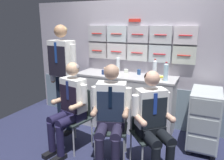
% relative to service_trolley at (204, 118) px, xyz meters
% --- Properties ---
extents(galley_bulkhead, '(4.20, 0.14, 2.15)m').
position_rel_service_trolley_xyz_m(galley_bulkhead, '(-1.13, 0.45, 0.60)').
color(galley_bulkhead, '#ADA6B4').
rests_on(galley_bulkhead, ground).
extents(galley_counter, '(1.67, 0.53, 0.93)m').
position_rel_service_trolley_xyz_m(galley_counter, '(-1.27, 0.17, 0.00)').
color(galley_counter, '#B9B7BA').
rests_on(galley_counter, ground).
extents(service_trolley, '(0.40, 0.65, 0.86)m').
position_rel_service_trolley_xyz_m(service_trolley, '(0.00, 0.00, 0.00)').
color(service_trolley, black).
rests_on(service_trolley, ground).
extents(folding_chair_left, '(0.48, 0.48, 0.85)m').
position_rel_service_trolley_xyz_m(folding_chair_left, '(-1.68, -0.66, 0.06)').
color(folding_chair_left, '#A8AAAF').
rests_on(folding_chair_left, ground).
extents(crew_member_left, '(0.51, 0.65, 1.26)m').
position_rel_service_trolley_xyz_m(crew_member_left, '(-1.72, -0.81, 0.23)').
color(crew_member_left, black).
rests_on(crew_member_left, ground).
extents(folding_chair_right, '(0.50, 0.50, 0.85)m').
position_rel_service_trolley_xyz_m(folding_chair_right, '(-1.12, -0.71, 0.06)').
color(folding_chair_right, '#A8AAAF').
rests_on(folding_chair_right, ground).
extents(crew_member_right, '(0.53, 0.68, 1.28)m').
position_rel_service_trolley_xyz_m(crew_member_right, '(-1.07, -0.86, 0.25)').
color(crew_member_right, black).
rests_on(crew_member_right, ground).
extents(folding_chair_by_counter, '(0.56, 0.56, 0.85)m').
position_rel_service_trolley_xyz_m(folding_chair_by_counter, '(-0.64, -0.69, 0.06)').
color(folding_chair_by_counter, '#A8AAAF').
rests_on(folding_chair_by_counter, ground).
extents(crew_member_by_counter, '(0.61, 0.64, 1.24)m').
position_rel_service_trolley_xyz_m(crew_member_by_counter, '(-0.54, -0.82, 0.22)').
color(crew_member_by_counter, black).
rests_on(crew_member_by_counter, ground).
extents(crew_member_standing, '(0.54, 0.31, 1.75)m').
position_rel_service_trolley_xyz_m(crew_member_standing, '(-2.12, -0.40, 0.59)').
color(crew_member_standing, black).
rests_on(crew_member_standing, ground).
extents(sparkling_bottle_green, '(0.07, 0.07, 0.29)m').
position_rel_service_trolley_xyz_m(sparkling_bottle_green, '(-0.59, 0.06, 0.60)').
color(sparkling_bottle_green, '#AED3E5').
rests_on(sparkling_bottle_green, galley_counter).
extents(water_bottle_blue_cap, '(0.07, 0.07, 0.28)m').
position_rel_service_trolley_xyz_m(water_bottle_blue_cap, '(-0.81, 0.29, 0.60)').
color(water_bottle_blue_cap, silver).
rests_on(water_bottle_blue_cap, galley_counter).
extents(water_bottle_short, '(0.06, 0.06, 0.29)m').
position_rel_service_trolley_xyz_m(water_bottle_short, '(-1.48, 0.35, 0.60)').
color(water_bottle_short, silver).
rests_on(water_bottle_short, galley_counter).
extents(espresso_cup_small, '(0.06, 0.06, 0.07)m').
position_rel_service_trolley_xyz_m(espresso_cup_small, '(-1.63, 0.06, 0.51)').
color(espresso_cup_small, navy).
rests_on(espresso_cup_small, galley_counter).
extents(coffee_cup_spare, '(0.06, 0.06, 0.07)m').
position_rel_service_trolley_xyz_m(coffee_cup_spare, '(-1.70, 0.29, 0.50)').
color(coffee_cup_spare, tan).
rests_on(coffee_cup_spare, galley_counter).
extents(coffee_cup_white, '(0.06, 0.06, 0.09)m').
position_rel_service_trolley_xyz_m(coffee_cup_white, '(-1.08, 0.29, 0.51)').
color(coffee_cup_white, navy).
rests_on(coffee_cup_white, galley_counter).
extents(paper_cup_blue, '(0.07, 0.07, 0.06)m').
position_rel_service_trolley_xyz_m(paper_cup_blue, '(-1.32, 0.32, 0.50)').
color(paper_cup_blue, silver).
rests_on(paper_cup_blue, galley_counter).
extents(snack_banana, '(0.17, 0.10, 0.04)m').
position_rel_service_trolley_xyz_m(snack_banana, '(-0.67, 0.20, 0.49)').
color(snack_banana, yellow).
rests_on(snack_banana, galley_counter).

